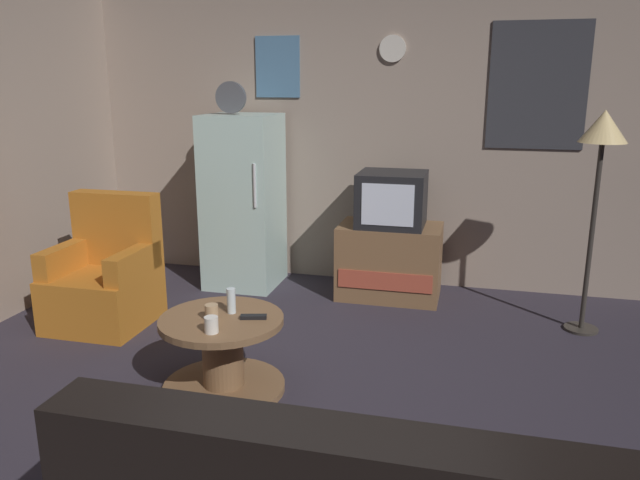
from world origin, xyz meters
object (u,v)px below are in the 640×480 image
fridge (243,201)px  wine_glass (231,301)px  tv_stand (389,261)px  remote_control (254,317)px  crt_tv (392,199)px  standing_lamp (602,144)px  mug_ceramic_tan (212,312)px  coffee_table (223,354)px  mug_ceramic_white (211,325)px  armchair (106,279)px

fridge → wine_glass: (0.61, -1.81, -0.22)m
tv_stand → remote_control: 1.92m
fridge → crt_tv: bearing=-1.0°
standing_lamp → mug_ceramic_tan: standing_lamp is taller
crt_tv → standing_lamp: (1.47, -0.38, 0.52)m
fridge → remote_control: bearing=-67.6°
mug_ceramic_tan → remote_control: bearing=17.7°
standing_lamp → coffee_table: 2.88m
wine_glass → remote_control: (0.16, -0.06, -0.06)m
tv_stand → mug_ceramic_white: (-0.68, -2.08, 0.20)m
crt_tv → mug_ceramic_white: crt_tv is taller
tv_stand → coffee_table: size_ratio=1.17×
fridge → coffee_table: fridge is taller
standing_lamp → remote_control: standing_lamp is taller
fridge → tv_stand: size_ratio=2.11×
mug_ceramic_white → mug_ceramic_tan: (-0.07, 0.17, 0.00)m
mug_ceramic_white → standing_lamp: bearing=38.3°
crt_tv → wine_glass: (-0.69, -1.78, -0.30)m
fridge → mug_ceramic_white: size_ratio=19.67×
armchair → remote_control: bearing=-27.5°
mug_ceramic_white → mug_ceramic_tan: bearing=113.2°
crt_tv → mug_ceramic_tan: bearing=-111.6°
coffee_table → armchair: size_ratio=0.75×
tv_stand → wine_glass: (-0.68, -1.79, 0.23)m
crt_tv → wine_glass: bearing=-111.1°
mug_ceramic_tan → tv_stand: bearing=68.5°
crt_tv → standing_lamp: bearing=-14.6°
crt_tv → remote_control: size_ratio=3.60×
tv_stand → mug_ceramic_white: 2.20m
remote_control → mug_ceramic_white: bearing=-137.2°
standing_lamp → mug_ceramic_tan: 2.84m
standing_lamp → armchair: (-3.46, -0.70, -1.02)m
fridge → remote_control: (0.77, -1.86, -0.28)m
mug_ceramic_white → remote_control: 0.29m
coffee_table → mug_ceramic_white: size_ratio=8.00×
tv_stand → fridge: bearing=179.1°
standing_lamp → armchair: standing_lamp is taller
coffee_table → wine_glass: 0.32m
tv_stand → coffee_table: bearing=-110.9°
fridge → tv_stand: fridge is taller
coffee_table → armchair: bearing=148.2°
tv_stand → wine_glass: size_ratio=5.60×
wine_glass → mug_ceramic_white: size_ratio=1.67×
crt_tv → armchair: size_ratio=0.56×
tv_stand → coffee_table: 2.00m
mug_ceramic_tan → armchair: (-1.23, 0.83, -0.17)m
fridge → tv_stand: 1.37m
tv_stand → standing_lamp: bearing=-14.6°
tv_stand → armchair: bearing=-151.4°
mug_ceramic_white → mug_ceramic_tan: 0.19m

